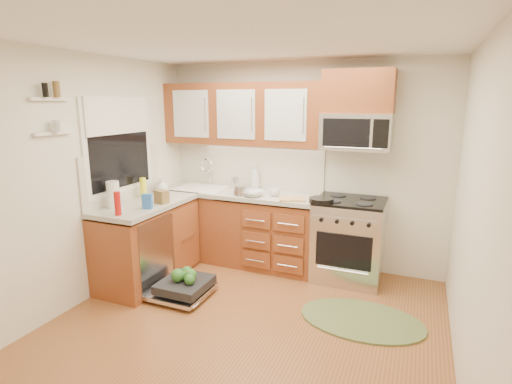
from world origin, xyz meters
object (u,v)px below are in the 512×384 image
at_px(dishwasher, 182,288).
at_px(paper_towel_roll, 113,195).
at_px(upper_cabinets, 242,114).
at_px(cutting_board, 292,199).
at_px(bowl_a, 253,194).
at_px(sink, 201,197).
at_px(bowl_b, 253,193).
at_px(microwave, 356,132).
at_px(skillet, 321,200).
at_px(rug, 361,320).
at_px(cup, 275,192).
at_px(stock_pot, 241,190).
at_px(range, 349,240).

distance_m(dishwasher, paper_towel_roll, 1.22).
relative_size(upper_cabinets, cutting_board, 6.98).
bearing_deg(bowl_a, sink, 168.13).
bearing_deg(upper_cabinets, bowl_b, -48.56).
height_order(cutting_board, bowl_b, bowl_b).
bearing_deg(dishwasher, microwave, 39.07).
height_order(microwave, paper_towel_roll, microwave).
relative_size(microwave, bowl_b, 3.19).
bearing_deg(cutting_board, dishwasher, -133.71).
bearing_deg(skillet, rug, -48.14).
xyz_separation_m(sink, rug, (2.23, -0.89, -0.79)).
xyz_separation_m(rug, cup, (-1.18, 0.83, 0.96)).
height_order(upper_cabinets, stock_pot, upper_cabinets).
relative_size(upper_cabinets, bowl_a, 8.45).
distance_m(rug, cutting_board, 1.49).
bearing_deg(range, upper_cabinets, 174.11).
relative_size(rug, bowl_b, 4.87).
bearing_deg(dishwasher, stock_pot, 74.29).
bearing_deg(paper_towel_roll, cup, 39.79).
bearing_deg(cup, upper_cabinets, 158.04).
xyz_separation_m(sink, dishwasher, (0.39, -1.12, -0.70)).
distance_m(stock_pot, bowl_b, 0.16).
bearing_deg(microwave, bowl_b, -164.98).
bearing_deg(bowl_b, microwave, 15.02).
xyz_separation_m(skillet, cutting_board, (-0.35, 0.07, -0.04)).
relative_size(skillet, paper_towel_roll, 0.93).
xyz_separation_m(rug, bowl_a, (-1.42, 0.72, 0.94)).
relative_size(stock_pot, cutting_board, 0.73).
relative_size(range, skillet, 3.55).
distance_m(stock_pot, bowl_a, 0.16).
distance_m(paper_towel_roll, cup, 1.82).
bearing_deg(cup, bowl_a, -153.83).
bearing_deg(bowl_b, range, 9.15).
height_order(range, dishwasher, range).
distance_m(microwave, skillet, 0.86).
xyz_separation_m(rug, cutting_board, (-0.93, 0.72, 0.93)).
height_order(cutting_board, cup, cup).
relative_size(microwave, stock_pot, 3.56).
xyz_separation_m(bowl_b, cup, (0.23, 0.12, 0.01)).
xyz_separation_m(range, stock_pot, (-1.27, -0.18, 0.51)).
height_order(paper_towel_roll, cup, paper_towel_roll).
bearing_deg(range, paper_towel_roll, -151.75).
height_order(skillet, paper_towel_roll, paper_towel_roll).
bearing_deg(bowl_a, skillet, -4.76).
bearing_deg(sink, bowl_b, -11.83).
distance_m(sink, rug, 2.52).
bearing_deg(microwave, cutting_board, -154.63).
bearing_deg(paper_towel_roll, stock_pot, 46.03).
relative_size(range, cutting_board, 3.23).
xyz_separation_m(bowl_a, bowl_b, (0.00, 0.00, 0.01)).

